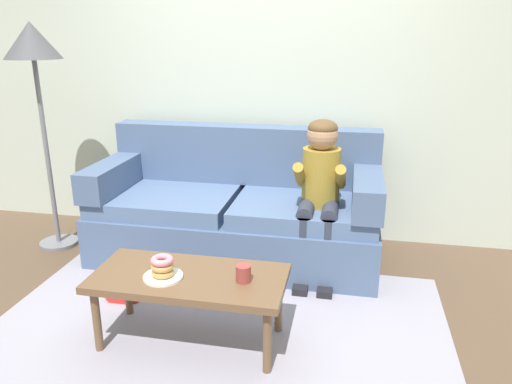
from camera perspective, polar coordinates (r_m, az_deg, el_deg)
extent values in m
plane|color=brown|center=(3.09, -3.61, -14.01)|extent=(10.00, 10.00, 0.00)
cube|color=beige|center=(3.99, 1.29, 14.63)|extent=(8.00, 0.10, 2.80)
cube|color=#9993A3|center=(2.89, -4.94, -16.48)|extent=(2.64, 1.86, 0.01)
cube|color=slate|center=(3.72, -2.35, -4.89)|extent=(2.10, 0.90, 0.38)
cube|color=slate|center=(3.74, -10.42, -0.95)|extent=(1.01, 0.74, 0.12)
cube|color=slate|center=(3.50, 5.78, -2.07)|extent=(1.01, 0.74, 0.12)
cube|color=slate|center=(3.87, -1.23, 4.45)|extent=(2.10, 0.20, 0.45)
cube|color=slate|center=(3.91, -16.10, 2.06)|extent=(0.20, 0.90, 0.22)
cube|color=slate|center=(3.48, 12.91, 0.40)|extent=(0.20, 0.90, 0.22)
cube|color=brown|center=(2.67, -7.85, -9.99)|extent=(1.04, 0.49, 0.04)
cylinder|color=brown|center=(2.80, -18.15, -14.19)|extent=(0.04, 0.04, 0.37)
cylinder|color=brown|center=(2.52, 1.32, -17.15)|extent=(0.04, 0.04, 0.37)
cylinder|color=brown|center=(3.08, -14.81, -10.75)|extent=(0.04, 0.04, 0.37)
cylinder|color=brown|center=(2.83, 2.67, -12.89)|extent=(0.04, 0.04, 0.37)
cylinder|color=olive|center=(3.38, 7.62, 1.78)|extent=(0.26, 0.26, 0.40)
sphere|color=tan|center=(3.29, 7.81, 6.64)|extent=(0.21, 0.21, 0.21)
ellipsoid|color=brown|center=(3.29, 7.84, 7.45)|extent=(0.20, 0.20, 0.12)
cylinder|color=#333847|center=(3.31, 5.91, -2.02)|extent=(0.11, 0.30, 0.11)
cylinder|color=#333847|center=(3.26, 5.52, -6.71)|extent=(0.09, 0.09, 0.44)
cube|color=black|center=(3.32, 5.29, -10.99)|extent=(0.10, 0.20, 0.06)
cylinder|color=olive|center=(3.28, 5.15, 2.00)|extent=(0.07, 0.29, 0.23)
cylinder|color=#333847|center=(3.30, 8.68, -2.19)|extent=(0.11, 0.30, 0.11)
cylinder|color=#333847|center=(3.25, 8.35, -6.91)|extent=(0.09, 0.09, 0.44)
cube|color=black|center=(3.31, 8.09, -11.19)|extent=(0.10, 0.20, 0.06)
cylinder|color=olive|center=(3.27, 9.89, 1.72)|extent=(0.07, 0.29, 0.23)
cylinder|color=white|center=(2.65, -10.83, -9.73)|extent=(0.21, 0.21, 0.01)
torus|color=tan|center=(2.64, -10.87, -9.25)|extent=(0.16, 0.16, 0.04)
torus|color=tan|center=(2.62, -10.91, -8.55)|extent=(0.17, 0.17, 0.04)
torus|color=pink|center=(2.61, -10.96, -7.84)|extent=(0.17, 0.17, 0.04)
cylinder|color=#993D38|center=(2.55, -1.49, -9.52)|extent=(0.08, 0.08, 0.09)
cube|color=red|center=(3.30, -15.40, -11.96)|extent=(0.16, 0.09, 0.05)
cylinder|color=red|center=(3.34, -16.73, -11.74)|extent=(0.06, 0.06, 0.05)
cylinder|color=red|center=(3.26, -14.03, -12.18)|extent=(0.06, 0.06, 0.05)
cylinder|color=slate|center=(4.30, -22.07, -5.52)|extent=(0.30, 0.30, 0.03)
cylinder|color=slate|center=(4.08, -23.32, 4.30)|extent=(0.04, 0.04, 1.48)
cone|color=#4C4C51|center=(3.98, -24.83, 15.84)|extent=(0.41, 0.41, 0.26)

